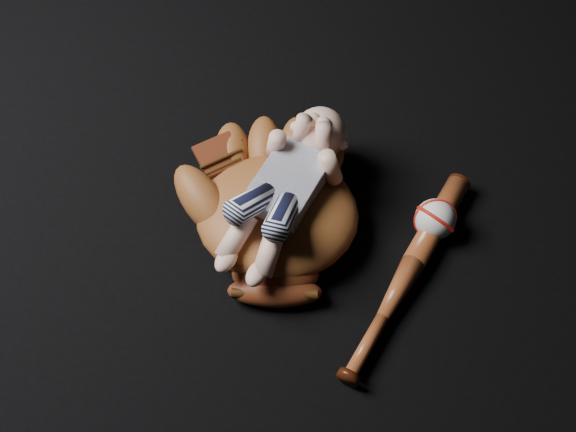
{
  "coord_description": "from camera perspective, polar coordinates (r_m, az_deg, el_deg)",
  "views": [
    {
      "loc": [
        0.42,
        -0.65,
        1.17
      ],
      "look_at": [
        0.1,
        0.02,
        0.07
      ],
      "focal_mm": 45.0,
      "sensor_mm": 36.0,
      "label": 1
    }
  ],
  "objects": [
    {
      "name": "baseball_bat",
      "position": [
        1.34,
        9.39,
        -4.54
      ],
      "size": [
        0.09,
        0.48,
        0.05
      ],
      "primitive_type": null,
      "rotation": [
        0.0,
        0.0,
        -0.09
      ],
      "color": "brown",
      "rests_on": "ground"
    },
    {
      "name": "baseball_glove",
      "position": [
        1.34,
        -0.86,
        0.47
      ],
      "size": [
        0.52,
        0.55,
        0.14
      ],
      "primitive_type": null,
      "rotation": [
        0.0,
        0.0,
        0.42
      ],
      "color": "brown",
      "rests_on": "ground"
    },
    {
      "name": "baseball",
      "position": [
        1.39,
        11.56,
        -0.24
      ],
      "size": [
        0.08,
        0.08,
        0.08
      ],
      "primitive_type": "sphere",
      "rotation": [
        0.0,
        0.0,
        0.08
      ],
      "color": "silver",
      "rests_on": "ground"
    },
    {
      "name": "newborn_baby",
      "position": [
        1.3,
        -0.56,
        2.03
      ],
      "size": [
        0.19,
        0.39,
        0.15
      ],
      "primitive_type": null,
      "rotation": [
        0.0,
        0.0,
        -0.03
      ],
      "color": "#E9AF96",
      "rests_on": "baseball_glove"
    }
  ]
}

